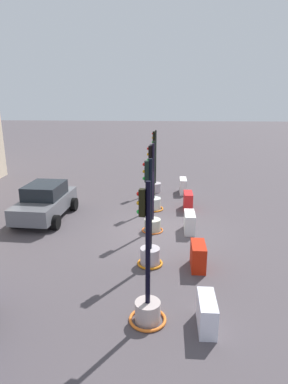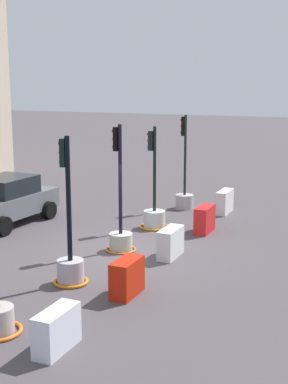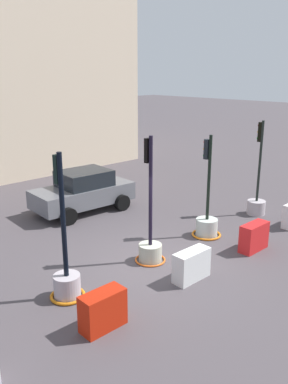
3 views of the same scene
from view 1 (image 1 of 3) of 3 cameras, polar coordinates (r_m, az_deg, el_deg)
ground_plane at (r=13.59m, az=2.73°, el=-6.84°), size 120.00×120.00×0.00m
traffic_light_0 at (r=8.40m, az=0.60°, el=-18.35°), size 0.94×0.94×3.58m
traffic_light_1 at (r=10.84m, az=1.03°, el=-9.78°), size 0.85×0.85×3.55m
traffic_light_2 at (r=13.42m, az=1.48°, el=-4.49°), size 0.88×0.88×3.60m
traffic_light_3 at (r=15.94m, az=1.66°, el=-1.39°), size 0.96×0.96×3.34m
traffic_light_4 at (r=18.82m, az=1.96°, el=1.71°), size 0.68×0.68×3.54m
construction_barrier_0 at (r=8.46m, az=10.86°, el=-19.99°), size 1.05×0.42×0.77m
construction_barrier_1 at (r=10.85m, az=9.39°, el=-10.94°), size 0.99×0.46×0.84m
construction_barrier_2 at (r=13.53m, az=7.93°, el=-5.24°), size 1.08×0.43×0.81m
construction_barrier_3 at (r=16.13m, az=7.67°, el=-1.54°), size 1.03×0.42×0.85m
construction_barrier_4 at (r=18.79m, az=6.80°, el=1.08°), size 1.14×0.39×0.84m
car_grey_saloon at (r=15.38m, az=-16.82°, el=-1.58°), size 3.94×2.26×1.59m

